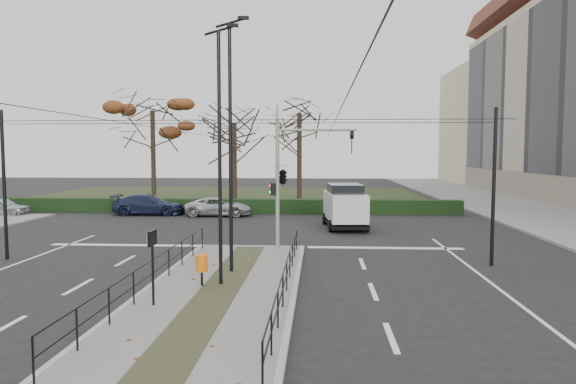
{
  "coord_description": "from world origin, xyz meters",
  "views": [
    {
      "loc": [
        3.02,
        -17.76,
        4.28
      ],
      "look_at": [
        1.57,
        5.92,
        2.49
      ],
      "focal_mm": 32.0,
      "sensor_mm": 36.0,
      "label": 1
    }
  ],
  "objects_px": {
    "litter_bin": "(202,264)",
    "parked_car_third": "(149,204)",
    "white_van": "(345,205)",
    "parked_car_first": "(1,207)",
    "bare_tree_near": "(234,129)",
    "bare_tree_center": "(299,120)",
    "streetlamp_median_far": "(231,144)",
    "info_panel": "(152,247)",
    "rust_tree": "(152,111)",
    "parked_car_fourth": "(219,207)",
    "traffic_light": "(285,174)",
    "streetlamp_median_near": "(220,154)"
  },
  "relations": [
    {
      "from": "litter_bin",
      "to": "bare_tree_center",
      "type": "height_order",
      "value": "bare_tree_center"
    },
    {
      "from": "streetlamp_median_far",
      "to": "parked_car_fourth",
      "type": "relative_size",
      "value": 1.93
    },
    {
      "from": "streetlamp_median_near",
      "to": "white_van",
      "type": "bearing_deg",
      "value": 71.55
    },
    {
      "from": "streetlamp_median_near",
      "to": "rust_tree",
      "type": "relative_size",
      "value": 0.75
    },
    {
      "from": "info_panel",
      "to": "streetlamp_median_far",
      "type": "relative_size",
      "value": 0.24
    },
    {
      "from": "litter_bin",
      "to": "info_panel",
      "type": "distance_m",
      "value": 2.48
    },
    {
      "from": "white_van",
      "to": "bare_tree_center",
      "type": "bearing_deg",
      "value": 100.81
    },
    {
      "from": "rust_tree",
      "to": "parked_car_third",
      "type": "bearing_deg",
      "value": -73.34
    },
    {
      "from": "litter_bin",
      "to": "parked_car_third",
      "type": "relative_size",
      "value": 0.2
    },
    {
      "from": "streetlamp_median_near",
      "to": "rust_tree",
      "type": "bearing_deg",
      "value": 111.58
    },
    {
      "from": "streetlamp_median_near",
      "to": "parked_car_fourth",
      "type": "bearing_deg",
      "value": 101.4
    },
    {
      "from": "parked_car_third",
      "to": "white_van",
      "type": "distance_m",
      "value": 14.44
    },
    {
      "from": "rust_tree",
      "to": "bare_tree_near",
      "type": "distance_m",
      "value": 12.22
    },
    {
      "from": "traffic_light",
      "to": "rust_tree",
      "type": "distance_m",
      "value": 29.61
    },
    {
      "from": "streetlamp_median_near",
      "to": "streetlamp_median_far",
      "type": "xyz_separation_m",
      "value": [
        0.04,
        1.75,
        0.34
      ]
    },
    {
      "from": "streetlamp_median_near",
      "to": "parked_car_fourth",
      "type": "relative_size",
      "value": 1.78
    },
    {
      "from": "white_van",
      "to": "streetlamp_median_near",
      "type": "bearing_deg",
      "value": -108.45
    },
    {
      "from": "parked_car_third",
      "to": "litter_bin",
      "type": "bearing_deg",
      "value": -157.83
    },
    {
      "from": "traffic_light",
      "to": "rust_tree",
      "type": "xyz_separation_m",
      "value": [
        -14.22,
        25.5,
        4.9
      ]
    },
    {
      "from": "litter_bin",
      "to": "bare_tree_center",
      "type": "distance_m",
      "value": 31.73
    },
    {
      "from": "rust_tree",
      "to": "white_van",
      "type": "bearing_deg",
      "value": -46.84
    },
    {
      "from": "rust_tree",
      "to": "streetlamp_median_near",
      "type": "bearing_deg",
      "value": -68.42
    },
    {
      "from": "traffic_light",
      "to": "streetlamp_median_near",
      "type": "xyz_separation_m",
      "value": [
        -1.58,
        -6.44,
        0.86
      ]
    },
    {
      "from": "traffic_light",
      "to": "rust_tree",
      "type": "height_order",
      "value": "rust_tree"
    },
    {
      "from": "info_panel",
      "to": "rust_tree",
      "type": "height_order",
      "value": "rust_tree"
    },
    {
      "from": "rust_tree",
      "to": "streetlamp_median_far",
      "type": "bearing_deg",
      "value": -67.23
    },
    {
      "from": "streetlamp_median_far",
      "to": "parked_car_third",
      "type": "height_order",
      "value": "streetlamp_median_far"
    },
    {
      "from": "litter_bin",
      "to": "parked_car_fourth",
      "type": "relative_size",
      "value": 0.21
    },
    {
      "from": "bare_tree_center",
      "to": "streetlamp_median_far",
      "type": "bearing_deg",
      "value": -92.41
    },
    {
      "from": "litter_bin",
      "to": "streetlamp_median_far",
      "type": "relative_size",
      "value": 0.11
    },
    {
      "from": "parked_car_first",
      "to": "parked_car_third",
      "type": "xyz_separation_m",
      "value": [
        9.73,
        1.55,
        0.07
      ]
    },
    {
      "from": "white_van",
      "to": "rust_tree",
      "type": "distance_m",
      "value": 26.07
    },
    {
      "from": "parked_car_third",
      "to": "bare_tree_center",
      "type": "xyz_separation_m",
      "value": [
        10.06,
        11.7,
        6.57
      ]
    },
    {
      "from": "info_panel",
      "to": "bare_tree_center",
      "type": "distance_m",
      "value": 33.71
    },
    {
      "from": "bare_tree_near",
      "to": "rust_tree",
      "type": "bearing_deg",
      "value": 138.78
    },
    {
      "from": "parked_car_first",
      "to": "litter_bin",
      "type": "bearing_deg",
      "value": -134.62
    },
    {
      "from": "litter_bin",
      "to": "rust_tree",
      "type": "bearing_deg",
      "value": 110.56
    },
    {
      "from": "streetlamp_median_near",
      "to": "parked_car_fourth",
      "type": "distance_m",
      "value": 19.46
    },
    {
      "from": "parked_car_third",
      "to": "parked_car_fourth",
      "type": "relative_size",
      "value": 1.08
    },
    {
      "from": "traffic_light",
      "to": "parked_car_third",
      "type": "distance_m",
      "value": 16.6
    },
    {
      "from": "litter_bin",
      "to": "streetlamp_median_near",
      "type": "bearing_deg",
      "value": 17.67
    },
    {
      "from": "white_van",
      "to": "bare_tree_center",
      "type": "relative_size",
      "value": 0.48
    },
    {
      "from": "bare_tree_near",
      "to": "streetlamp_median_near",
      "type": "bearing_deg",
      "value": -81.51
    },
    {
      "from": "traffic_light",
      "to": "parked_car_third",
      "type": "xyz_separation_m",
      "value": [
        -10.38,
        12.68,
        -2.67
      ]
    },
    {
      "from": "parked_car_first",
      "to": "bare_tree_near",
      "type": "distance_m",
      "value": 17.19
    },
    {
      "from": "traffic_light",
      "to": "bare_tree_near",
      "type": "relative_size",
      "value": 0.64
    },
    {
      "from": "rust_tree",
      "to": "info_panel",
      "type": "bearing_deg",
      "value": -71.91
    },
    {
      "from": "parked_car_fourth",
      "to": "white_van",
      "type": "relative_size",
      "value": 0.92
    },
    {
      "from": "streetlamp_median_far",
      "to": "rust_tree",
      "type": "relative_size",
      "value": 0.81
    },
    {
      "from": "rust_tree",
      "to": "bare_tree_center",
      "type": "height_order",
      "value": "rust_tree"
    }
  ]
}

